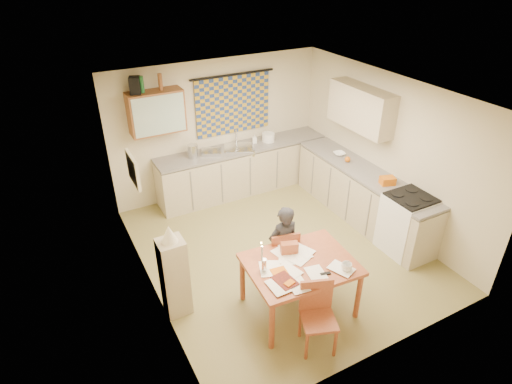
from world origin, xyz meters
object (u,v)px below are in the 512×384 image
stove (406,223)px  chair_far (281,264)px  person (283,246)px  dining_table (299,285)px  shelf_stand (174,277)px  counter_back (243,169)px  counter_right (362,195)px

stove → chair_far: 2.08m
person → dining_table: bearing=82.0°
shelf_stand → chair_far: bearing=-4.3°
shelf_stand → counter_back: bearing=48.1°
counter_back → chair_far: (-0.69, -2.55, -0.18)m
counter_back → person: (-0.70, -2.61, 0.17)m
counter_right → stove: size_ratio=3.07×
stove → dining_table: 2.15m
stove → chair_far: bearing=171.6°
counter_back → person: person is taller
counter_right → dining_table: size_ratio=2.11×
stove → dining_table: size_ratio=0.69×
stove → chair_far: stove is taller
dining_table → person: size_ratio=1.12×
counter_right → shelf_stand: shelf_stand is taller
counter_back → dining_table: counter_back is taller
stove → counter_right: bearing=90.0°
dining_table → shelf_stand: size_ratio=1.25×
dining_table → chair_far: size_ratio=1.59×
dining_table → shelf_stand: 1.59m
dining_table → chair_far: 0.61m
shelf_stand → dining_table: bearing=-26.5°
dining_table → chair_far: bearing=86.0°
counter_right → chair_far: size_ratio=3.36×
dining_table → shelf_stand: bearing=157.6°
dining_table → person: (0.07, 0.53, 0.24)m
counter_back → chair_far: 2.65m
dining_table → chair_far: (0.08, 0.59, -0.11)m
stove → chair_far: size_ratio=1.10×
chair_far → person: 0.36m
counter_right → chair_far: (-2.05, -0.71, -0.18)m
shelf_stand → counter_right: bearing=9.6°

